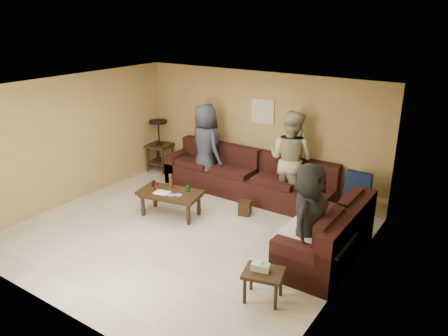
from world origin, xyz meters
name	(u,v)px	position (x,y,z in m)	size (l,w,h in m)	color
room	(181,141)	(0.00, 0.00, 1.66)	(5.60, 5.50, 2.50)	#BAAF9D
sectional_sofa	(269,197)	(0.81, 1.52, 0.33)	(4.65, 2.90, 0.97)	black
coffee_table	(170,195)	(-0.67, 0.43, 0.41)	(1.26, 0.80, 0.77)	black
end_table_left	(159,145)	(-2.48, 2.17, 0.64)	(0.61, 0.61, 1.22)	black
side_table_right	(263,275)	(2.00, -0.84, 0.37)	(0.61, 0.54, 0.57)	black
waste_bin	(245,208)	(0.47, 1.22, 0.13)	(0.22, 0.22, 0.26)	black
wall_art	(263,112)	(0.10, 2.48, 1.70)	(0.52, 0.04, 0.52)	tan
person_left	(206,146)	(-0.95, 1.93, 0.91)	(0.89, 0.58, 1.83)	#2D303F
person_middle	(291,159)	(0.96, 2.08, 0.95)	(0.93, 0.72, 1.91)	tan
person_right	(308,218)	(2.18, 0.16, 0.83)	(0.81, 0.53, 1.66)	black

